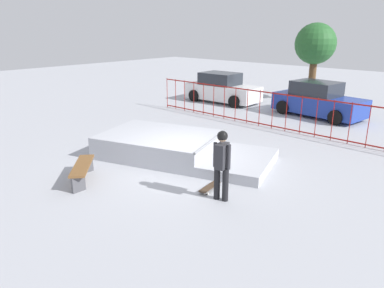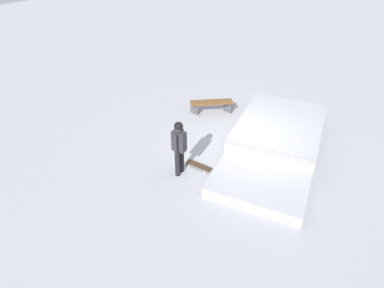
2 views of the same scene
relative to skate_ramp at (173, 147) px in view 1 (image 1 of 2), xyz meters
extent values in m
plane|color=#A8AAB2|center=(0.88, -0.52, -0.32)|extent=(60.00, 60.00, 0.00)
cube|color=#B0B3BB|center=(-0.46, -0.15, 0.03)|extent=(4.23, 3.59, 0.70)
cube|color=#B0B3BB|center=(2.11, 0.69, -0.17)|extent=(2.52, 3.03, 0.30)
cylinder|color=gray|center=(1.26, 0.41, 0.38)|extent=(0.88, 2.50, 0.08)
cylinder|color=black|center=(3.13, -1.37, 0.09)|extent=(0.15, 0.15, 0.82)
cylinder|color=black|center=(2.92, -1.42, 0.09)|extent=(0.15, 0.15, 0.82)
cube|color=#2D2D33|center=(3.03, -1.39, 0.80)|extent=(0.30, 0.42, 0.60)
cylinder|color=#2D2D33|center=(3.20, -1.35, 0.80)|extent=(0.09, 0.09, 0.60)
cylinder|color=#2D2D33|center=(2.86, -1.43, 0.80)|extent=(0.09, 0.09, 0.60)
sphere|color=tan|center=(3.03, -1.39, 1.25)|extent=(0.22, 0.22, 0.22)
sphere|color=black|center=(3.03, -1.39, 1.28)|extent=(0.25, 0.25, 0.25)
cube|color=#3F2D1E|center=(2.47, -1.14, -0.23)|extent=(0.32, 0.82, 0.02)
cylinder|color=silver|center=(2.63, -1.40, -0.29)|extent=(0.04, 0.06, 0.06)
cylinder|color=silver|center=(2.40, -1.43, -0.29)|extent=(0.04, 0.06, 0.06)
cylinder|color=silver|center=(2.54, -0.84, -0.29)|extent=(0.04, 0.06, 0.06)
cylinder|color=silver|center=(2.31, -0.88, -0.29)|extent=(0.04, 0.06, 0.06)
cylinder|color=maroon|center=(0.88, 5.16, 1.13)|extent=(12.97, 0.13, 0.05)
cylinder|color=maroon|center=(0.88, 5.16, -0.22)|extent=(12.97, 0.13, 0.05)
cylinder|color=maroon|center=(-5.60, 5.20, 0.43)|extent=(0.03, 0.03, 1.50)
cylinder|color=maroon|center=(-4.98, 5.20, 0.43)|extent=(0.03, 0.03, 1.50)
cylinder|color=maroon|center=(-4.37, 5.19, 0.43)|extent=(0.03, 0.03, 1.50)
cylinder|color=maroon|center=(-3.75, 5.19, 0.43)|extent=(0.03, 0.03, 1.50)
cylinder|color=maroon|center=(-3.13, 5.19, 0.43)|extent=(0.03, 0.03, 1.50)
cylinder|color=maroon|center=(-2.51, 5.18, 0.43)|extent=(0.03, 0.03, 1.50)
cylinder|color=maroon|center=(-1.89, 5.18, 0.43)|extent=(0.03, 0.03, 1.50)
cylinder|color=maroon|center=(-1.28, 5.17, 0.43)|extent=(0.03, 0.03, 1.50)
cylinder|color=maroon|center=(-0.66, 5.17, 0.43)|extent=(0.03, 0.03, 1.50)
cylinder|color=maroon|center=(-0.04, 5.17, 0.43)|extent=(0.03, 0.03, 1.50)
cylinder|color=maroon|center=(0.58, 5.16, 0.43)|extent=(0.03, 0.03, 1.50)
cylinder|color=maroon|center=(1.19, 5.16, 0.43)|extent=(0.03, 0.03, 1.50)
cylinder|color=maroon|center=(1.81, 5.16, 0.43)|extent=(0.03, 0.03, 1.50)
cylinder|color=maroon|center=(2.43, 5.15, 0.43)|extent=(0.03, 0.03, 1.50)
cylinder|color=maroon|center=(3.05, 5.15, 0.43)|extent=(0.03, 0.03, 1.50)
cylinder|color=maroon|center=(3.66, 5.14, 0.43)|extent=(0.03, 0.03, 1.50)
cylinder|color=maroon|center=(4.28, 5.14, 0.43)|extent=(0.03, 0.03, 1.50)
cube|color=brown|center=(-0.40, -3.02, 0.13)|extent=(1.46, 1.36, 0.06)
cube|color=#4C4C51|center=(0.08, -3.45, -0.11)|extent=(0.08, 0.36, 0.42)
cube|color=#4C4C51|center=(-0.89, -2.58, -0.11)|extent=(0.08, 0.36, 0.42)
cube|color=white|center=(-4.29, 8.20, 0.24)|extent=(4.16, 1.85, 0.80)
cube|color=#262B33|center=(-4.49, 8.19, 0.96)|extent=(2.05, 1.57, 0.64)
cylinder|color=black|center=(-2.98, 9.10, 0.00)|extent=(0.65, 0.24, 0.64)
cylinder|color=black|center=(-2.91, 7.40, 0.00)|extent=(0.65, 0.24, 0.64)
cylinder|color=black|center=(-5.67, 9.00, 0.00)|extent=(0.65, 0.24, 0.64)
cylinder|color=black|center=(-5.61, 7.30, 0.00)|extent=(0.65, 0.24, 0.64)
cube|color=#1E3899|center=(1.07, 8.48, 0.24)|extent=(4.29, 2.23, 0.80)
cube|color=#262B33|center=(0.88, 8.51, 0.96)|extent=(2.18, 1.75, 0.64)
cylinder|color=black|center=(2.53, 9.14, 0.00)|extent=(0.66, 0.30, 0.64)
cylinder|color=black|center=(2.30, 7.46, 0.00)|extent=(0.66, 0.30, 0.64)
cylinder|color=black|center=(-0.15, 9.50, 0.00)|extent=(0.66, 0.30, 0.64)
cylinder|color=black|center=(-0.38, 7.82, 0.00)|extent=(0.66, 0.30, 0.64)
cylinder|color=brown|center=(-0.89, 11.90, 0.91)|extent=(0.39, 0.39, 2.45)
sphere|color=#255C28|center=(-0.89, 11.90, 2.80)|extent=(2.21, 2.21, 2.21)
camera|label=1|loc=(7.85, -7.77, 3.66)|focal=34.04mm
camera|label=2|loc=(8.07, 3.67, 5.67)|focal=29.48mm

